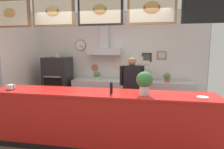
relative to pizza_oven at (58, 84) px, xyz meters
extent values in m
plane|color=brown|center=(1.71, -1.68, -0.78)|extent=(6.10, 6.10, 0.00)
cube|color=#9E9E99|center=(1.71, 0.55, 0.66)|extent=(5.08, 0.12, 2.87)
cube|color=silver|center=(1.71, 0.49, 0.66)|extent=(5.04, 0.01, 2.83)
cylinder|color=black|center=(0.55, 0.47, 1.12)|extent=(0.33, 0.02, 0.33)
cylinder|color=white|center=(0.55, 0.46, 1.12)|extent=(0.31, 0.01, 0.31)
cube|color=black|center=(0.59, 0.45, 1.09)|extent=(0.10, 0.01, 0.08)
cylinder|color=#C1664C|center=(1.00, 0.47, 0.44)|extent=(0.22, 0.02, 0.22)
cylinder|color=beige|center=(1.66, 0.47, 0.59)|extent=(0.26, 0.02, 0.26)
cylinder|color=beige|center=(2.52, 0.47, 0.69)|extent=(0.26, 0.02, 0.26)
cube|color=#997047|center=(2.97, 0.47, 0.83)|extent=(0.27, 0.02, 0.23)
cube|color=#BDBDBD|center=(2.97, 0.46, 0.83)|extent=(0.19, 0.01, 0.17)
cube|color=black|center=(2.55, 0.47, 0.77)|extent=(0.28, 0.02, 0.25)
cube|color=#414141|center=(2.55, 0.46, 0.77)|extent=(0.20, 0.01, 0.18)
cube|color=silver|center=(1.33, 0.32, 0.95)|extent=(0.98, 0.34, 0.20)
cube|color=silver|center=(1.33, 0.37, 1.54)|extent=(0.24, 0.24, 1.00)
cube|color=olive|center=(-0.14, -1.67, 1.72)|extent=(0.85, 0.05, 0.54)
cube|color=#F2E5C6|center=(-0.14, -1.70, 1.72)|extent=(0.76, 0.01, 0.47)
ellipsoid|color=tan|center=(-0.14, -1.71, 1.74)|extent=(0.26, 0.04, 0.18)
cube|color=#E5C666|center=(-0.14, -1.72, 1.74)|extent=(0.25, 0.01, 0.05)
cube|color=olive|center=(0.79, -1.67, 1.72)|extent=(0.85, 0.05, 0.54)
cube|color=#F2E5C6|center=(0.79, -1.70, 1.72)|extent=(0.76, 0.01, 0.47)
ellipsoid|color=#E5BC70|center=(0.79, -1.71, 1.74)|extent=(0.28, 0.04, 0.19)
cube|color=#51843D|center=(0.79, -1.72, 1.74)|extent=(0.26, 0.01, 0.05)
cube|color=black|center=(1.71, -1.67, 1.72)|extent=(0.85, 0.05, 0.54)
cube|color=beige|center=(1.71, -1.70, 1.72)|extent=(0.76, 0.01, 0.47)
ellipsoid|color=tan|center=(1.71, -1.71, 1.74)|extent=(0.26, 0.04, 0.18)
cube|color=#51843D|center=(1.71, -1.72, 1.74)|extent=(0.24, 0.01, 0.05)
cube|color=#9E754C|center=(2.63, -1.67, 1.72)|extent=(0.85, 0.05, 0.54)
cube|color=#F2E5C6|center=(2.63, -1.70, 1.72)|extent=(0.76, 0.01, 0.47)
ellipsoid|color=tan|center=(2.63, -1.71, 1.74)|extent=(0.29, 0.04, 0.20)
cube|color=#B74233|center=(2.63, -1.72, 1.74)|extent=(0.28, 0.01, 0.05)
cube|color=black|center=(3.55, -1.67, 1.72)|extent=(0.85, 0.05, 0.54)
cube|color=black|center=(3.55, -1.70, 1.72)|extent=(0.76, 0.01, 0.47)
cube|color=red|center=(1.71, -1.91, -0.28)|extent=(4.07, 0.69, 1.00)
cube|color=red|center=(1.71, -1.91, 0.24)|extent=(4.15, 0.72, 0.03)
cube|color=silver|center=(2.16, 0.15, -0.32)|extent=(3.39, 0.59, 0.91)
cube|color=#9FA1A5|center=(2.16, 0.15, -0.62)|extent=(3.22, 0.54, 0.02)
cube|color=#232326|center=(0.00, 0.00, 0.00)|extent=(0.70, 0.65, 1.55)
cube|color=black|center=(0.00, -0.34, 0.12)|extent=(0.53, 0.02, 0.20)
cube|color=silver|center=(0.00, -0.35, 0.25)|extent=(0.49, 0.02, 0.02)
cylinder|color=silver|center=(0.00, 0.00, 0.82)|extent=(0.14, 0.14, 0.10)
cube|color=#232328|center=(2.24, -0.89, -0.32)|extent=(0.33, 0.26, 0.92)
cube|color=black|center=(2.24, -0.89, 0.40)|extent=(0.44, 0.30, 0.52)
cylinder|color=black|center=(2.48, -0.84, 0.42)|extent=(0.08, 0.08, 0.45)
cylinder|color=black|center=(2.01, -0.93, 0.42)|extent=(0.08, 0.08, 0.45)
sphere|color=#997056|center=(2.24, -0.89, 0.74)|extent=(0.17, 0.17, 0.17)
ellipsoid|color=olive|center=(2.24, -0.89, 0.78)|extent=(0.16, 0.16, 0.10)
cube|color=silver|center=(2.37, 0.13, 0.32)|extent=(0.50, 0.44, 0.38)
cylinder|color=#4C4C51|center=(2.27, -0.12, 0.30)|extent=(0.06, 0.06, 0.06)
cube|color=black|center=(2.37, -0.13, 0.15)|extent=(0.45, 0.10, 0.04)
sphere|color=black|center=(2.52, -0.11, 0.40)|extent=(0.04, 0.04, 0.04)
cylinder|color=beige|center=(1.15, 0.12, 0.17)|extent=(0.12, 0.12, 0.08)
ellipsoid|color=#47894C|center=(1.15, 0.12, 0.28)|extent=(0.20, 0.20, 0.18)
cylinder|color=#4C4C51|center=(2.09, 0.15, 0.18)|extent=(0.13, 0.13, 0.10)
ellipsoid|color=#47894C|center=(2.09, 0.15, 0.32)|extent=(0.26, 0.26, 0.23)
cylinder|color=#9E563D|center=(3.11, 0.12, 0.18)|extent=(0.14, 0.14, 0.09)
ellipsoid|color=#5B844C|center=(3.11, 0.12, 0.29)|extent=(0.19, 0.19, 0.17)
cylinder|color=silver|center=(2.54, -1.99, 0.34)|extent=(0.16, 0.16, 0.17)
cylinder|color=gray|center=(2.54, -1.99, 0.28)|extent=(0.15, 0.15, 0.05)
ellipsoid|color=#387A3D|center=(2.54, -1.99, 0.52)|extent=(0.28, 0.28, 0.28)
cube|color=#262628|center=(0.03, -2.02, 0.26)|extent=(0.13, 0.13, 0.01)
cylinder|color=#262628|center=(-0.04, -2.02, 0.31)|extent=(0.01, 0.01, 0.11)
cylinder|color=#262628|center=(0.09, -2.02, 0.31)|extent=(0.01, 0.01, 0.11)
cube|color=white|center=(0.03, -2.02, 0.30)|extent=(0.11, 0.11, 0.09)
cylinder|color=black|center=(1.97, -1.99, 0.35)|extent=(0.05, 0.05, 0.19)
sphere|color=gray|center=(1.97, -1.99, 0.46)|extent=(0.04, 0.04, 0.04)
cylinder|color=white|center=(3.47, -1.99, 0.26)|extent=(0.18, 0.18, 0.01)
camera|label=1|loc=(2.59, -5.24, 1.04)|focal=31.06mm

